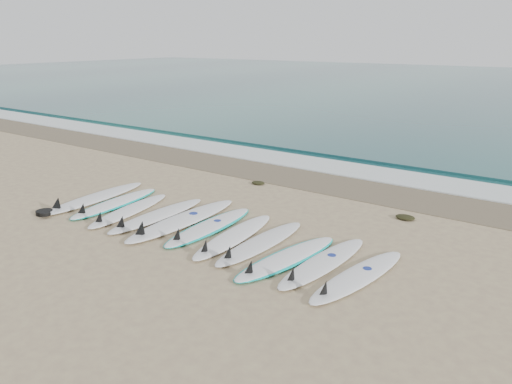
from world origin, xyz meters
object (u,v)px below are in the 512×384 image
Objects in this scene: surfboard_0 at (93,198)px; surfboard_10 at (356,277)px; surfboard_5 at (208,227)px; leash_coil at (44,213)px.

surfboard_10 is at bearing -5.35° from surfboard_0.
surfboard_0 reaches higher than surfboard_5.
surfboard_10 reaches higher than leash_coil.
surfboard_5 reaches higher than surfboard_10.
surfboard_5 is 3.41m from leash_coil.
surfboard_10 is (6.19, -0.14, -0.01)m from surfboard_0.
leash_coil is at bearing -95.30° from surfboard_0.
leash_coil is (-0.02, -1.15, -0.01)m from surfboard_0.
surfboard_10 is 5.15× the size of leash_coil.
leash_coil is (-3.15, -1.30, 0.00)m from surfboard_5.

